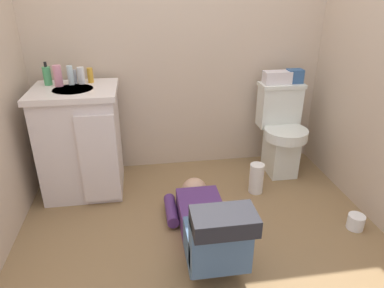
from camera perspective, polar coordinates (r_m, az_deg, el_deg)
ground_plane at (r=2.36m, az=1.58°, el=-15.09°), size 2.87×3.06×0.04m
wall_back at (r=2.88m, az=-2.11°, el=19.03°), size 2.53×0.08×2.40m
toilet at (r=3.01m, az=14.36°, el=2.13°), size 0.36×0.46×0.75m
vanity_cabinet at (r=2.74m, az=-17.68°, el=0.55°), size 0.60×0.53×0.82m
faucet at (r=2.74m, az=-18.58°, el=10.45°), size 0.02×0.02×0.10m
person_plumber at (r=2.14m, az=2.47°, el=-13.05°), size 0.39×1.06×0.52m
tissue_box at (r=2.94m, az=13.77°, el=10.56°), size 0.22×0.11×0.10m
toiletry_bag at (r=3.00m, az=16.48°, el=10.62°), size 0.12×0.09×0.11m
soap_dispenser at (r=2.75m, az=-22.64°, el=10.30°), size 0.06×0.06×0.17m
bottle_pink at (r=2.69m, az=-21.13°, el=10.37°), size 0.06×0.06×0.15m
bottle_clear at (r=2.70m, az=-19.29°, el=10.57°), size 0.04×0.04×0.14m
bottle_white at (r=2.70m, az=-17.70°, el=10.64°), size 0.05×0.05×0.12m
bottle_amber at (r=2.72m, az=-16.33°, el=10.75°), size 0.04×0.04×0.11m
paper_towel_roll at (r=2.75m, az=10.50°, el=-5.53°), size 0.11×0.11×0.24m
toilet_paper_roll at (r=2.61m, az=25.24°, el=-11.45°), size 0.11×0.11×0.10m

